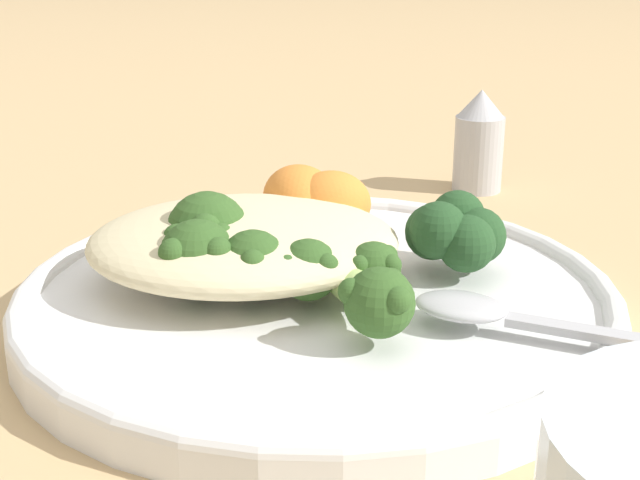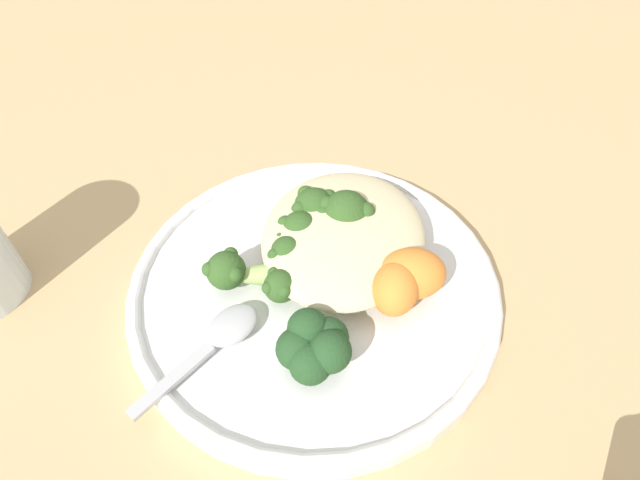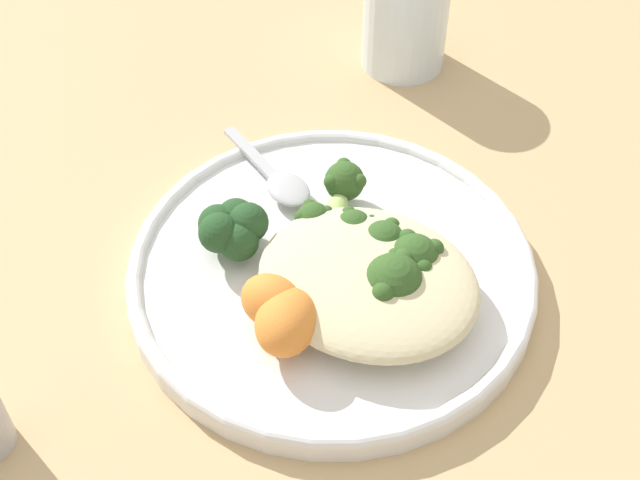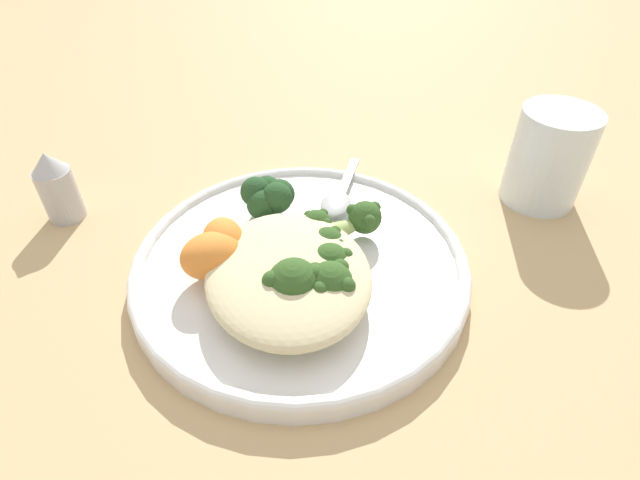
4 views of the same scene
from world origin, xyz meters
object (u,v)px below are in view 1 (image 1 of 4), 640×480
Objects in this scene: spoon at (482,311)px; broccoli_stalk_5 at (351,261)px; plate at (317,299)px; broccoli_stalk_2 at (267,261)px; broccoli_stalk_0 at (221,235)px; quinoa_mound at (244,241)px; broccoli_stalk_4 at (358,286)px; sweet_potato_chunk_0 at (300,198)px; broccoli_stalk_3 at (309,263)px; sweet_potato_chunk_1 at (331,204)px; salt_shaker at (479,142)px; broccoli_stalk_1 at (234,254)px; kale_tuft at (455,232)px.

broccoli_stalk_5 is at bearing 166.96° from spoon.
broccoli_stalk_2 is (-0.02, -0.01, 0.02)m from plate.
broccoli_stalk_0 is at bearing -103.68° from broccoli_stalk_2.
quinoa_mound and broccoli_stalk_4 have the same top height.
quinoa_mound is 0.07m from sweet_potato_chunk_0.
broccoli_stalk_3 is at bearing 124.25° from broccoli_stalk_2.
salt_shaker is (0.12, 0.16, -0.00)m from sweet_potato_chunk_1.
broccoli_stalk_3 is 1.01× the size of salt_shaker.
broccoli_stalk_3 is 1.47× the size of sweet_potato_chunk_0.
broccoli_stalk_1 is 0.02m from broccoli_stalk_2.
salt_shaker reaches higher than spoon.
broccoli_stalk_3 reaches higher than plate.
broccoli_stalk_0 is 1.09× the size of broccoli_stalk_3.
salt_shaker is at bearing 154.58° from broccoli_stalk_3.
plate is at bearing 161.79° from broccoli_stalk_3.
broccoli_stalk_3 is 0.98× the size of broccoli_stalk_5.
broccoli_stalk_1 is 0.06m from broccoli_stalk_5.
kale_tuft reaches higher than plate.
sweet_potato_chunk_0 reaches higher than quinoa_mound.
broccoli_stalk_2 is at bearing -163.52° from kale_tuft.
kale_tuft is 0.70× the size of salt_shaker.
broccoli_stalk_3 is at bearing -160.96° from broccoli_stalk_4.
broccoli_stalk_4 is at bearing 88.11° from broccoli_stalk_2.
broccoli_stalk_0 is at bearing -103.26° from broccoli_stalk_1.
sweet_potato_chunk_0 is (0.04, 0.08, 0.00)m from broccoli_stalk_1.
broccoli_stalk_5 is 0.06m from kale_tuft.
plate is at bearing -100.39° from sweet_potato_chunk_1.
quinoa_mound is 1.38× the size of broccoli_stalk_4.
quinoa_mound is at bearing -124.34° from broccoli_stalk_3.
kale_tuft reaches higher than spoon.
salt_shaker reaches higher than broccoli_stalk_2.
sweet_potato_chunk_0 reaches higher than broccoli_stalk_5.
broccoli_stalk_1 is 1.33× the size of broccoli_stalk_2.
broccoli_stalk_1 is at bearing -127.53° from salt_shaker.
sweet_potato_chunk_1 is 0.20m from salt_shaker.
plate is 0.06m from broccoli_stalk_0.
broccoli_stalk_1 is at bearing -114.16° from sweet_potato_chunk_0.
salt_shaker is (0.16, 0.23, 0.00)m from broccoli_stalk_2.
quinoa_mound is 1.44× the size of broccoli_stalk_1.
broccoli_stalk_3 is 0.08m from kale_tuft.
broccoli_stalk_1 is at bearing -80.16° from broccoli_stalk_2.
quinoa_mound is at bearing -152.30° from broccoli_stalk_4.
broccoli_stalk_5 is 1.03× the size of salt_shaker.
sweet_potato_chunk_0 is 1.16× the size of sweet_potato_chunk_1.
plate is at bearing 151.99° from broccoli_stalk_0.
broccoli_stalk_3 is at bearing -113.29° from plate.
quinoa_mound is 2.03× the size of broccoli_stalk_5.
plate is 0.03m from broccoli_stalk_3.
plate is 2.62× the size of broccoli_stalk_4.
plate is 0.05m from quinoa_mound.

